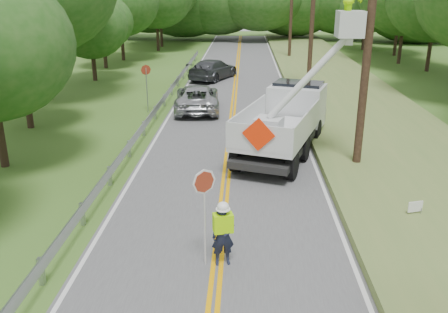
{
  "coord_description": "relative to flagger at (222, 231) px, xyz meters",
  "views": [
    {
      "loc": [
        0.61,
        -8.44,
        6.66
      ],
      "look_at": [
        0.0,
        6.0,
        1.5
      ],
      "focal_mm": 38.16,
      "sensor_mm": 36.0,
      "label": 1
    }
  ],
  "objects": [
    {
      "name": "yard_sign",
      "position": [
        5.61,
        2.51,
        -0.45
      ],
      "size": [
        0.46,
        0.16,
        0.69
      ],
      "color": "white",
      "rests_on": "ground"
    },
    {
      "name": "suv_darkgrey",
      "position": [
        -1.89,
        25.62,
        -0.18
      ],
      "size": [
        3.96,
        5.58,
        1.5
      ],
      "primitive_type": "imported",
      "rotation": [
        0.0,
        0.0,
        2.74
      ],
      "color": "#3E4046",
      "rests_on": "road"
    },
    {
      "name": "flagger",
      "position": [
        0.0,
        0.0,
        0.0
      ],
      "size": [
        1.04,
        0.52,
        2.59
      ],
      "color": "#191E33",
      "rests_on": "road"
    },
    {
      "name": "suv_silver",
      "position": [
        -2.17,
        15.89,
        -0.2
      ],
      "size": [
        2.82,
        5.39,
        1.45
      ],
      "primitive_type": "imported",
      "rotation": [
        0.0,
        0.0,
        3.22
      ],
      "color": "#A3A5A9",
      "rests_on": "road"
    },
    {
      "name": "bucket_truck",
      "position": [
        2.56,
        9.47,
        0.65
      ],
      "size": [
        4.77,
        7.65,
        7.06
      ],
      "color": "black",
      "rests_on": "road"
    },
    {
      "name": "stop_sign_permanent",
      "position": [
        -4.9,
        15.4,
        0.84
      ],
      "size": [
        0.5,
        0.31,
        2.66
      ],
      "color": "#999DA0",
      "rests_on": "ground"
    },
    {
      "name": "utility_poles",
      "position": [
        4.87,
        14.97,
        4.32
      ],
      "size": [
        1.6,
        43.3,
        10.0
      ],
      "color": "black",
      "rests_on": "ground"
    },
    {
      "name": "tall_grass_verge",
      "position": [
        6.97,
        11.95,
        -0.8
      ],
      "size": [
        7.0,
        96.0,
        0.3
      ],
      "primitive_type": "cube",
      "color": "#5B7738",
      "rests_on": "ground"
    },
    {
      "name": "road",
      "position": [
        -0.13,
        11.95,
        -0.94
      ],
      "size": [
        7.2,
        96.0,
        0.03
      ],
      "color": "#4F4F51",
      "rests_on": "ground"
    },
    {
      "name": "guardrail",
      "position": [
        -4.15,
        12.86,
        -0.39
      ],
      "size": [
        0.18,
        48.0,
        0.77
      ],
      "color": "#999DA0",
      "rests_on": "ground"
    }
  ]
}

